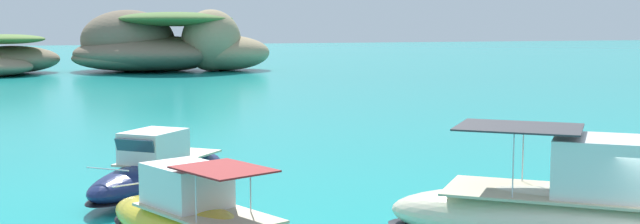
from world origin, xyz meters
TOP-DOWN VIEW (x-y plane):
  - islet_large at (2.66, 77.85)m, footprint 27.06×20.36m
  - motorboat_navy at (-8.77, 12.09)m, footprint 6.19×6.41m
  - motorboat_cream at (-0.91, 1.83)m, footprint 8.82×8.36m
  - motorboat_yellow at (-9.13, 5.44)m, footprint 4.32×7.18m

SIDE VIEW (x-z plane):
  - motorboat_navy at x=-8.77m, z-range -0.33..1.69m
  - motorboat_yellow at x=-9.13m, z-range -0.39..1.77m
  - motorboat_cream at x=-0.91m, z-range -0.53..2.40m
  - islet_large at x=2.66m, z-range -0.86..6.15m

